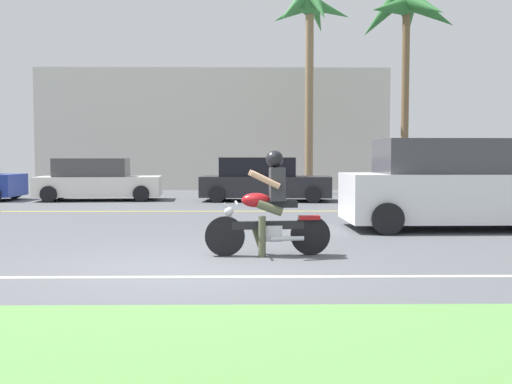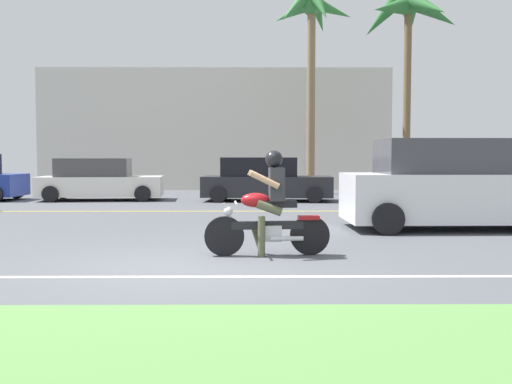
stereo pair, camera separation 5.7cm
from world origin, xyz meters
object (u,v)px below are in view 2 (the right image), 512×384
object	(u,v)px
suv_nearby	(455,185)
parked_car_2	(265,181)
parked_car_1	(99,181)
palm_tree_0	(312,25)
motorcyclist	(268,211)
palm_tree_1	(409,19)

from	to	relation	value
suv_nearby	parked_car_2	size ratio (longest dim) A/B	1.04
parked_car_1	palm_tree_0	distance (m)	10.77
parked_car_2	palm_tree_0	world-z (taller)	palm_tree_0
parked_car_1	parked_car_2	bearing A→B (deg)	-3.66
motorcyclist	palm_tree_0	xyz separation A→B (m)	(2.24, 15.39, 6.32)
motorcyclist	parked_car_2	distance (m)	11.36
suv_nearby	palm_tree_1	bearing A→B (deg)	80.64
parked_car_2	palm_tree_1	distance (m)	8.58
parked_car_2	palm_tree_0	bearing A→B (deg)	63.43
motorcyclist	palm_tree_0	world-z (taller)	palm_tree_0
palm_tree_1	suv_nearby	bearing A→B (deg)	-99.36
parked_car_1	palm_tree_1	bearing A→B (deg)	9.34
palm_tree_0	motorcyclist	bearing A→B (deg)	-98.28
palm_tree_0	palm_tree_1	distance (m)	3.97
parked_car_1	palm_tree_0	xyz separation A→B (m)	(7.93, 3.65, 6.31)
motorcyclist	parked_car_2	size ratio (longest dim) A/B	0.43
suv_nearby	motorcyclist	bearing A→B (deg)	-140.66
parked_car_1	palm_tree_1	xyz separation A→B (m)	(11.48, 1.89, 6.13)
parked_car_1	palm_tree_1	distance (m)	13.15
motorcyclist	parked_car_1	distance (m)	13.04
palm_tree_0	palm_tree_1	bearing A→B (deg)	-26.42
suv_nearby	palm_tree_0	bearing A→B (deg)	98.79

